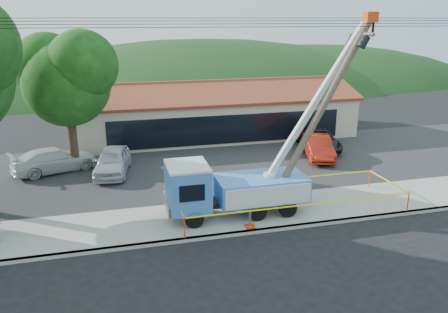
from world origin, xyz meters
TOP-DOWN VIEW (x-y plane):
  - ground at (0.00, 0.00)m, footprint 120.00×120.00m
  - curb at (0.00, 2.10)m, footprint 60.00×0.25m
  - sidewalk at (0.00, 4.00)m, footprint 60.00×4.00m
  - parking_lot at (0.00, 12.00)m, footprint 60.00×12.00m
  - strip_mall at (4.00, 19.98)m, footprint 22.50×8.53m
  - tree_lot at (-7.00, 13.00)m, footprint 6.30×5.60m
  - hill_west at (-15.00, 55.00)m, footprint 78.40×56.00m
  - hill_center at (10.00, 55.00)m, footprint 89.60×64.00m
  - hill_east at (30.00, 55.00)m, footprint 72.80×52.00m
  - utility_truck at (1.07, 4.09)m, footprint 10.22×3.74m
  - leaning_pole at (5.42, 3.81)m, footprint 5.22×1.95m
  - caution_tape at (3.97, 3.87)m, footprint 11.46×3.54m
  - car_silver at (-4.67, 11.84)m, footprint 2.68×5.05m
  - car_red at (9.34, 11.62)m, footprint 2.83×5.01m
  - car_white at (-8.26, 13.20)m, footprint 5.69×3.92m
  - car_dark at (10.36, 13.65)m, footprint 3.28×5.63m

SIDE VIEW (x-z plane):
  - ground at x=0.00m, z-range 0.00..0.00m
  - hill_west at x=-15.00m, z-range -14.00..14.00m
  - hill_center at x=10.00m, z-range -16.00..16.00m
  - hill_east at x=30.00m, z-range -13.00..13.00m
  - car_silver at x=-4.67m, z-range -0.82..0.82m
  - car_red at x=9.34m, z-range -0.78..0.78m
  - car_white at x=-8.26m, z-range -0.77..0.77m
  - car_dark at x=10.36m, z-range -0.74..0.74m
  - parking_lot at x=0.00m, z-range 0.00..0.10m
  - curb at x=0.00m, z-range 0.00..0.15m
  - sidewalk at x=0.00m, z-range 0.00..0.15m
  - caution_tape at x=3.97m, z-range 0.40..1.43m
  - utility_truck at x=1.07m, z-range -3.14..6.50m
  - strip_mall at x=4.00m, z-range -0.46..4.22m
  - leaning_pole at x=5.42m, z-range 0.56..10.12m
  - tree_lot at x=-7.00m, z-range 1.74..10.68m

